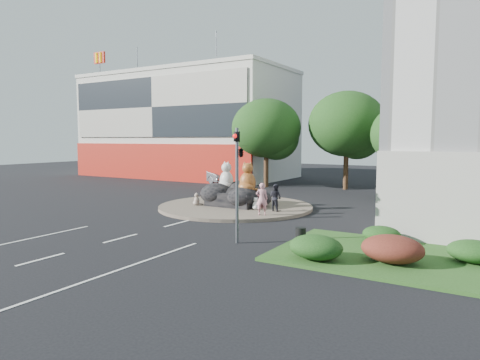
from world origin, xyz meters
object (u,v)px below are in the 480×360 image
(pedestrian_pink, at_px, (262,199))
(pedestrian_dark, at_px, (276,198))
(kitten_calico, at_px, (197,199))
(cat_white, at_px, (226,176))
(parked_car, at_px, (208,175))
(cat_tabby, at_px, (248,177))
(litter_bin, at_px, (301,235))
(kitten_white, at_px, (256,203))

(pedestrian_pink, xyz_separation_m, pedestrian_dark, (0.08, 1.60, -0.10))
(kitten_calico, distance_m, pedestrian_dark, 5.53)
(cat_white, bearing_deg, parked_car, 149.80)
(pedestrian_dark, xyz_separation_m, parked_car, (-14.54, 13.55, -0.20))
(cat_tabby, bearing_deg, kitten_calico, -174.02)
(cat_white, distance_m, parked_car, 16.35)
(cat_tabby, height_order, litter_bin, cat_tabby)
(parked_car, bearing_deg, cat_tabby, -121.76)
(cat_white, xyz_separation_m, cat_tabby, (1.88, -0.42, 0.03))
(cat_tabby, bearing_deg, litter_bin, -59.50)
(kitten_white, height_order, pedestrian_pink, pedestrian_pink)
(parked_car, bearing_deg, cat_white, -125.53)
(kitten_white, relative_size, pedestrian_pink, 0.42)
(cat_white, xyz_separation_m, kitten_white, (2.85, -1.11, -1.49))
(parked_car, bearing_deg, litter_bin, -121.54)
(cat_white, xyz_separation_m, pedestrian_pink, (4.07, -2.59, -0.95))
(pedestrian_dark, relative_size, parked_car, 0.33)
(pedestrian_dark, bearing_deg, pedestrian_pink, 102.44)
(cat_tabby, xyz_separation_m, litter_bin, (6.51, -6.73, -1.67))
(cat_tabby, relative_size, parked_car, 0.40)
(kitten_white, distance_m, litter_bin, 8.19)
(pedestrian_dark, height_order, parked_car, pedestrian_dark)
(cat_white, relative_size, kitten_white, 2.52)
(kitten_calico, height_order, parked_car, parked_car)
(kitten_calico, distance_m, kitten_white, 4.21)
(cat_tabby, xyz_separation_m, kitten_white, (0.98, -0.69, -1.52))
(cat_tabby, bearing_deg, cat_white, 153.82)
(kitten_calico, xyz_separation_m, kitten_white, (4.19, 0.45, -0.03))
(kitten_white, bearing_deg, cat_white, 130.56)
(kitten_white, xyz_separation_m, litter_bin, (5.53, -6.04, -0.15))
(pedestrian_pink, bearing_deg, kitten_white, -79.88)
(pedestrian_pink, height_order, parked_car, pedestrian_pink)
(cat_tabby, height_order, pedestrian_dark, cat_tabby)
(cat_white, bearing_deg, kitten_white, -1.13)
(cat_white, distance_m, kitten_white, 3.41)
(cat_white, xyz_separation_m, pedestrian_dark, (4.15, -1.00, -1.05))
(pedestrian_pink, height_order, pedestrian_dark, pedestrian_pink)
(pedestrian_pink, bearing_deg, parked_car, -75.50)
(pedestrian_pink, distance_m, litter_bin, 6.31)
(kitten_calico, bearing_deg, pedestrian_pink, 23.29)
(parked_car, height_order, litter_bin, parked_car)
(kitten_calico, bearing_deg, pedestrian_dark, 39.98)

